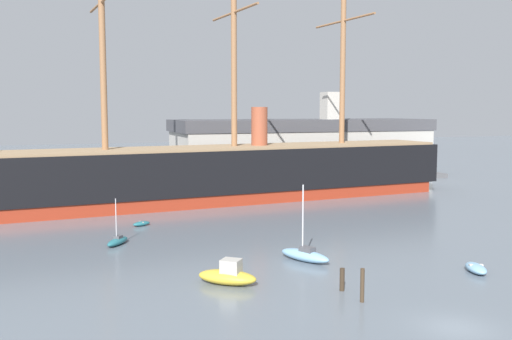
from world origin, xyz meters
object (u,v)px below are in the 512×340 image
dinghy_foreground_right (476,268)px  dinghy_alongside_bow (141,224)px  sailboat_near_centre (305,255)px  motorboat_foreground_left (228,275)px  motorboat_far_right (397,185)px  mooring_piling_nearest (362,285)px  dockside_warehouse_right (303,149)px  sailboat_mid_left (118,241)px  dinghy_distant_centre (209,185)px  mooring_piling_left_pair (342,279)px  tall_ship (234,172)px

dinghy_foreground_right → dinghy_alongside_bow: dinghy_foreground_right is taller
sailboat_near_centre → motorboat_foreground_left: bearing=-153.6°
motorboat_far_right → mooring_piling_nearest: (-33.96, -46.63, 0.46)m
mooring_piling_nearest → dinghy_alongside_bow: bearing=107.4°
motorboat_foreground_left → motorboat_far_right: bearing=44.1°
motorboat_foreground_left → dockside_warehouse_right: (32.90, 58.35, 4.78)m
sailboat_near_centre → motorboat_far_right: bearing=47.3°
sailboat_mid_left → mooring_piling_nearest: sailboat_mid_left is taller
motorboat_foreground_left → dinghy_alongside_bow: motorboat_foreground_left is taller
sailboat_near_centre → dockside_warehouse_right: size_ratio=0.13×
motorboat_far_right → dinghy_foreground_right: bearing=-116.8°
sailboat_near_centre → dinghy_distant_centre: bearing=83.9°
mooring_piling_nearest → dockside_warehouse_right: size_ratio=0.04×
dinghy_alongside_bow → motorboat_far_right: bearing=20.2°
dinghy_alongside_bow → motorboat_foreground_left: bearing=-84.1°
motorboat_foreground_left → dinghy_distant_centre: bearing=75.8°
sailboat_mid_left → mooring_piling_left_pair: sailboat_mid_left is taller
dockside_warehouse_right → tall_ship: bearing=-133.8°
sailboat_near_centre → dockside_warehouse_right: 59.96m
motorboat_far_right → dinghy_alongside_bow: bearing=-159.8°
motorboat_far_right → dockside_warehouse_right: (-8.21, 18.57, 4.76)m
sailboat_near_centre → dinghy_alongside_bow: sailboat_near_centre is taller
dinghy_foreground_right → sailboat_mid_left: (-25.16, 19.26, 0.02)m
dinghy_alongside_bow → dinghy_distant_centre: 32.26m
dinghy_distant_centre → dockside_warehouse_right: size_ratio=0.06×
dinghy_distant_centre → motorboat_foreground_left: bearing=-104.2°
dinghy_foreground_right → motorboat_far_right: bearing=63.2°
tall_ship → dockside_warehouse_right: bearing=46.2°
motorboat_far_right → tall_ship: bearing=-174.9°
motorboat_foreground_left → mooring_piling_nearest: size_ratio=2.04×
mooring_piling_nearest → sailboat_mid_left: bearing=120.5°
sailboat_mid_left → motorboat_far_right: 53.03m
dinghy_distant_centre → dinghy_alongside_bow: bearing=-118.9°
tall_ship → dinghy_alongside_bow: size_ratio=34.07×
dinghy_foreground_right → dinghy_distant_centre: (-5.99, 55.79, -0.00)m
tall_ship → dockside_warehouse_right: size_ratio=1.50×
tall_ship → mooring_piling_left_pair: 41.97m
sailboat_near_centre → dinghy_alongside_bow: size_ratio=2.85×
sailboat_near_centre → sailboat_mid_left: bearing=140.8°
dinghy_alongside_bow → motorboat_far_right: 46.41m
mooring_piling_nearest → motorboat_foreground_left: bearing=136.2°
tall_ship → motorboat_far_right: tall_ship is taller
tall_ship → dinghy_alongside_bow: bearing=-138.3°
sailboat_mid_left → motorboat_far_right: size_ratio=0.90×
sailboat_near_centre → mooring_piling_left_pair: (-0.96, -8.22, 0.26)m
dockside_warehouse_right → mooring_piling_left_pair: bearing=-112.4°
sailboat_mid_left → mooring_piling_left_pair: size_ratio=2.75×
tall_ship → mooring_piling_left_pair: (-5.59, -41.47, -3.24)m
dinghy_foreground_right → sailboat_near_centre: bearing=145.0°
motorboat_foreground_left → dinghy_foreground_right: (19.13, -3.77, -0.31)m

